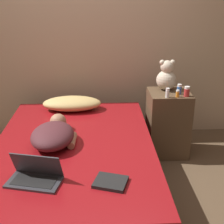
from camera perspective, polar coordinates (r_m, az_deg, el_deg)
ground_plane at (r=2.92m, az=-6.55°, el=-14.24°), size 12.00×12.00×0.00m
wall_back at (r=3.68m, az=-6.13°, el=15.22°), size 8.00×0.06×2.60m
bed at (r=2.79m, az=-6.76°, el=-10.22°), size 1.37×2.02×0.49m
nightstand at (r=3.43m, az=10.12°, el=-2.00°), size 0.42×0.41×0.70m
pillow at (r=3.37m, az=-7.32°, el=1.56°), size 0.62×0.32×0.14m
person_lying at (r=2.67m, az=-10.61°, el=-3.99°), size 0.38×0.63×0.17m
laptop at (r=2.21m, az=-13.88°, el=-11.19°), size 0.39×0.27×0.20m
teddy_bear at (r=3.34m, az=9.92°, el=6.35°), size 0.21×0.21×0.32m
bottle_red at (r=3.19m, az=13.52°, el=3.65°), size 0.05×0.05×0.10m
bottle_white at (r=3.12m, az=10.12°, el=3.44°), size 0.04×0.04×0.10m
bottle_blue at (r=3.24m, az=12.20°, el=4.08°), size 0.05×0.05×0.10m
bottle_orange at (r=3.16m, az=11.90°, el=3.31°), size 0.03×0.03×0.07m
book at (r=2.14m, az=-0.27°, el=-12.69°), size 0.26×0.24×0.02m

